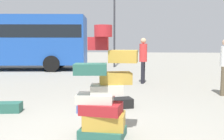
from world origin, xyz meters
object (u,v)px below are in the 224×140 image
person_bearded_onlooker (143,56)px  parked_bus (0,39)px  suitcase_maroon_white_trunk (101,98)px  suitcase_black_left_side (118,103)px  lamp_post (114,6)px  suitcase_navy_right_side (91,108)px  suitcase_tower (104,96)px  suitcase_teal_upright_blue (9,107)px

person_bearded_onlooker → parked_bus: bearing=-104.9°
suitcase_maroon_white_trunk → person_bearded_onlooker: (1.17, 3.43, 0.93)m
suitcase_black_left_side → lamp_post: bearing=73.7°
suitcase_black_left_side → parked_bus: bearing=111.2°
parked_bus → suitcase_navy_right_side: bearing=-57.4°
suitcase_tower → person_bearded_onlooker: bearing=82.5°
suitcase_black_left_side → parked_bus: parked_bus is taller
suitcase_navy_right_side → parked_bus: bearing=133.8°
suitcase_black_left_side → suitcase_navy_right_side: suitcase_black_left_side is taller
parked_bus → lamp_post: (6.60, 2.34, 2.17)m
parked_bus → suitcase_teal_upright_blue: bearing=-66.2°
suitcase_black_left_side → suitcase_teal_upright_blue: size_ratio=1.34×
suitcase_tower → suitcase_teal_upright_blue: 2.73m
suitcase_black_left_side → lamp_post: lamp_post is taller
suitcase_navy_right_side → suitcase_maroon_white_trunk: (0.09, 0.85, 0.05)m
parked_bus → lamp_post: 7.33m
suitcase_tower → suitcase_black_left_side: 1.96m
lamp_post → suitcase_black_left_side: bearing=-84.1°
suitcase_navy_right_side → suitcase_maroon_white_trunk: 0.85m
suitcase_tower → suitcase_black_left_side: size_ratio=2.60×
suitcase_tower → suitcase_maroon_white_trunk: bearing=100.2°
suitcase_maroon_white_trunk → suitcase_teal_upright_blue: bearing=-165.1°
suitcase_tower → lamp_post: 12.81m
parked_bus → lamp_post: bearing=12.3°
suitcase_maroon_white_trunk → person_bearded_onlooker: person_bearded_onlooker is taller
suitcase_navy_right_side → parked_bus: (-7.10, 8.54, 1.75)m
suitcase_navy_right_side → lamp_post: (-0.50, 10.88, 3.92)m
lamp_post → suitcase_navy_right_side: bearing=-87.4°
parked_bus → suitcase_black_left_side: bearing=-53.8°
suitcase_maroon_white_trunk → suitcase_black_left_side: bearing=-54.9°
suitcase_navy_right_side → suitcase_teal_upright_blue: (-1.86, -0.21, 0.03)m
suitcase_black_left_side → lamp_post: size_ratio=0.12×
suitcase_black_left_side → suitcase_teal_upright_blue: suitcase_black_left_side is taller
suitcase_black_left_side → lamp_post: 11.21m
lamp_post → parked_bus: bearing=-160.5°
suitcase_black_left_side → suitcase_teal_upright_blue: (-2.43, -0.63, -0.01)m
suitcase_teal_upright_blue → person_bearded_onlooker: person_bearded_onlooker is taller
suitcase_navy_right_side → suitcase_black_left_side: bearing=40.5°
suitcase_teal_upright_blue → lamp_post: bearing=74.1°
suitcase_navy_right_side → lamp_post: 11.57m
suitcase_black_left_side → person_bearded_onlooker: size_ratio=0.40×
person_bearded_onlooker → suitcase_black_left_side: bearing=2.1°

